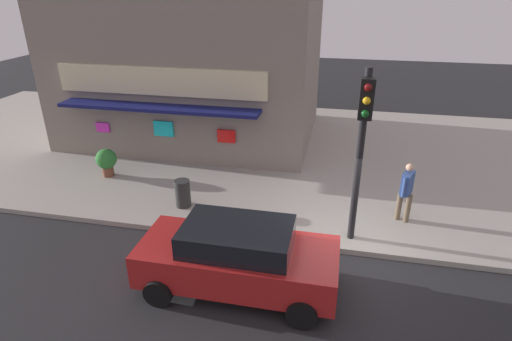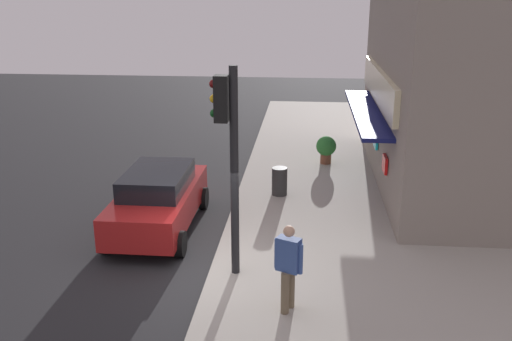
% 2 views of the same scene
% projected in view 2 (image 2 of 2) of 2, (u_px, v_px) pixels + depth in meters
% --- Properties ---
extents(ground_plane, '(59.95, 59.95, 0.00)m').
position_uv_depth(ground_plane, '(210.00, 275.00, 12.71)').
color(ground_plane, '#232326').
extents(sidewalk, '(39.97, 12.94, 0.16)m').
position_uv_depth(sidewalk, '(506.00, 285.00, 12.12)').
color(sidewalk, '#A39E93').
rests_on(sidewalk, ground_plane).
extents(corner_building, '(10.17, 8.08, 6.64)m').
position_uv_depth(corner_building, '(500.00, 80.00, 17.33)').
color(corner_building, gray).
rests_on(corner_building, sidewalk).
extents(traffic_light, '(0.32, 0.58, 4.56)m').
position_uv_depth(traffic_light, '(229.00, 144.00, 11.60)').
color(traffic_light, black).
rests_on(traffic_light, sidewalk).
extents(trash_can, '(0.47, 0.47, 0.86)m').
position_uv_depth(trash_can, '(279.00, 181.00, 17.08)').
color(trash_can, '#2D2D2D').
rests_on(trash_can, sidewalk).
extents(pedestrian, '(0.44, 0.58, 1.79)m').
position_uv_depth(pedestrian, '(288.00, 264.00, 10.72)').
color(pedestrian, brown).
rests_on(pedestrian, sidewalk).
extents(potted_plant_by_doorway, '(0.72, 0.72, 1.00)m').
position_uv_depth(potted_plant_by_doorway, '(326.00, 148.00, 20.11)').
color(potted_plant_by_doorway, brown).
rests_on(potted_plant_by_doorway, sidewalk).
extents(parked_car_red, '(4.46, 2.06, 1.66)m').
position_uv_depth(parked_car_red, '(158.00, 199.00, 14.89)').
color(parked_car_red, '#AD1E1E').
rests_on(parked_car_red, ground_plane).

